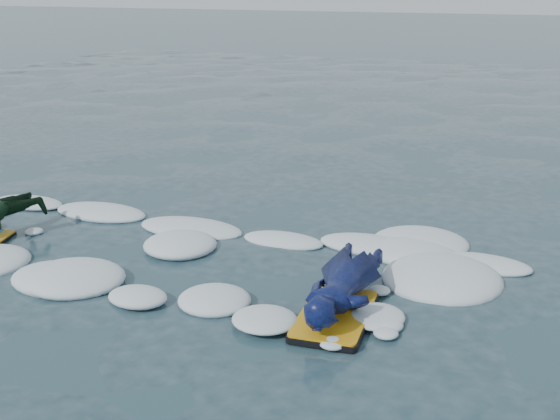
# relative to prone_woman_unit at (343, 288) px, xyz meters

# --- Properties ---
(ground) EXTENTS (120.00, 120.00, 0.00)m
(ground) POSITION_rel_prone_woman_unit_xyz_m (-1.23, -0.01, -0.23)
(ground) COLOR #162B35
(ground) RESTS_ON ground
(foam_band) EXTENTS (12.00, 3.10, 0.30)m
(foam_band) POSITION_rel_prone_woman_unit_xyz_m (-1.23, 1.03, -0.23)
(foam_band) COLOR white
(foam_band) RESTS_ON ground
(prone_woman_unit) EXTENTS (0.70, 1.70, 0.44)m
(prone_woman_unit) POSITION_rel_prone_woman_unit_xyz_m (0.00, 0.00, 0.00)
(prone_woman_unit) COLOR black
(prone_woman_unit) RESTS_ON ground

